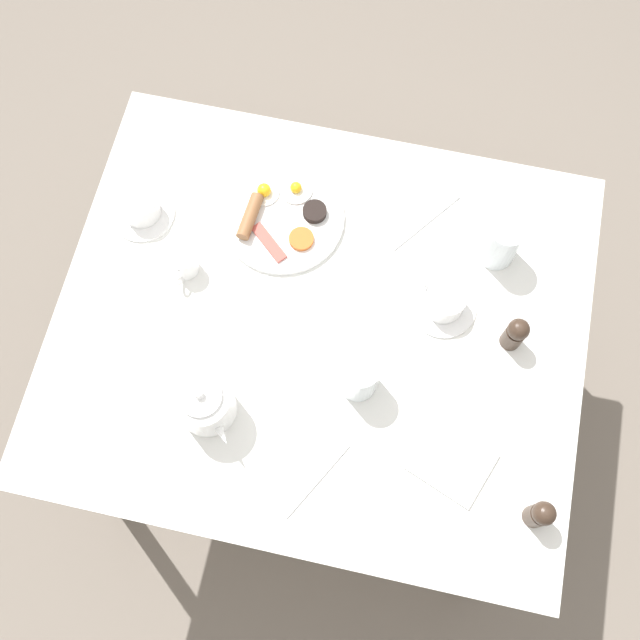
# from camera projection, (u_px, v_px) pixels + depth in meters

# --- Properties ---
(ground_plane) EXTENTS (8.00, 8.00, 0.00)m
(ground_plane) POSITION_uv_depth(u_px,v_px,m) (320.00, 403.00, 2.19)
(ground_plane) COLOR #70665B
(table) EXTENTS (0.90, 1.07, 0.72)m
(table) POSITION_uv_depth(u_px,v_px,m) (320.00, 334.00, 1.58)
(table) COLOR white
(table) RESTS_ON ground_plane
(breakfast_plate) EXTENTS (0.26, 0.26, 0.04)m
(breakfast_plate) POSITION_uv_depth(u_px,v_px,m) (282.00, 216.00, 1.58)
(breakfast_plate) COLOR white
(breakfast_plate) RESTS_ON table
(teapot_near) EXTENTS (0.16, 0.15, 0.13)m
(teapot_near) POSITION_uv_depth(u_px,v_px,m) (204.00, 402.00, 1.40)
(teapot_near) COLOR white
(teapot_near) RESTS_ON table
(teacup_with_saucer_left) EXTENTS (0.14, 0.14, 0.06)m
(teacup_with_saucer_left) POSITION_uv_depth(u_px,v_px,m) (140.00, 208.00, 1.57)
(teacup_with_saucer_left) COLOR white
(teacup_with_saucer_left) RESTS_ON table
(teacup_with_saucer_right) EXTENTS (0.14, 0.14, 0.06)m
(teacup_with_saucer_right) POSITION_uv_depth(u_px,v_px,m) (444.00, 302.00, 1.50)
(teacup_with_saucer_right) COLOR white
(teacup_with_saucer_right) RESTS_ON table
(water_glass_tall) EXTENTS (0.08, 0.08, 0.11)m
(water_glass_tall) POSITION_uv_depth(u_px,v_px,m) (359.00, 376.00, 1.42)
(water_glass_tall) COLOR white
(water_glass_tall) RESTS_ON table
(water_glass_short) EXTENTS (0.08, 0.08, 0.12)m
(water_glass_short) POSITION_uv_depth(u_px,v_px,m) (502.00, 242.00, 1.50)
(water_glass_short) COLOR white
(water_glass_short) RESTS_ON table
(creamer_jug) EXTENTS (0.08, 0.05, 0.06)m
(creamer_jug) POSITION_uv_depth(u_px,v_px,m) (184.00, 263.00, 1.52)
(creamer_jug) COLOR white
(creamer_jug) RESTS_ON table
(pepper_grinder) EXTENTS (0.04, 0.04, 0.10)m
(pepper_grinder) POSITION_uv_depth(u_px,v_px,m) (540.00, 515.00, 1.34)
(pepper_grinder) COLOR #38281E
(pepper_grinder) RESTS_ON table
(salt_grinder) EXTENTS (0.04, 0.04, 0.10)m
(salt_grinder) POSITION_uv_depth(u_px,v_px,m) (516.00, 333.00, 1.45)
(salt_grinder) COLOR #38281E
(salt_grinder) RESTS_ON table
(napkin_folded) EXTENTS (0.17, 0.18, 0.01)m
(napkin_folded) POSITION_uv_depth(u_px,v_px,m) (449.00, 460.00, 1.42)
(napkin_folded) COLOR white
(napkin_folded) RESTS_ON table
(fork_by_plate) EXTENTS (0.16, 0.10, 0.00)m
(fork_by_plate) POSITION_uv_depth(u_px,v_px,m) (316.00, 480.00, 1.41)
(fork_by_plate) COLOR silver
(fork_by_plate) RESTS_ON table
(knife_by_plate) EXTENTS (0.16, 0.13, 0.00)m
(knife_by_plate) POSITION_uv_depth(u_px,v_px,m) (425.00, 221.00, 1.58)
(knife_by_plate) COLOR silver
(knife_by_plate) RESTS_ON table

